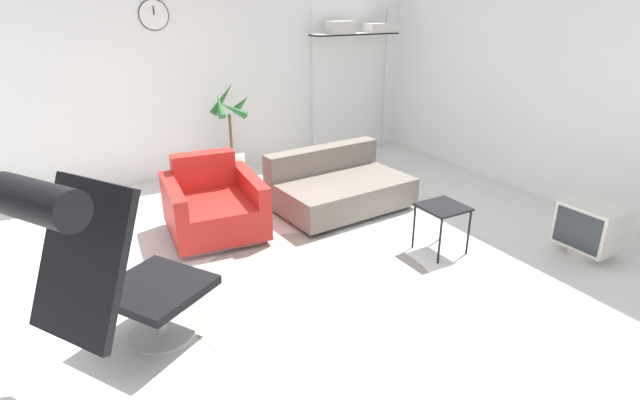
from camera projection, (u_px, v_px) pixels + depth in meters
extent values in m
plane|color=silver|center=(304.00, 285.00, 4.02)|extent=(12.00, 12.00, 0.00)
cube|color=white|center=(178.00, 65.00, 6.02)|extent=(12.00, 0.06, 2.80)
cylinder|color=black|center=(154.00, 15.00, 5.67)|extent=(0.34, 0.01, 0.34)
cylinder|color=white|center=(154.00, 15.00, 5.67)|extent=(0.32, 0.02, 0.32)
cube|color=black|center=(154.00, 10.00, 5.64)|extent=(0.01, 0.01, 0.10)
cube|color=white|center=(592.00, 77.00, 5.05)|extent=(0.06, 12.00, 2.80)
cylinder|color=gray|center=(313.00, 287.00, 3.99)|extent=(2.01, 2.01, 0.01)
cylinder|color=#BCBCC1|center=(163.00, 334.00, 3.41)|extent=(0.61, 0.61, 0.02)
cylinder|color=#BCBCC1|center=(160.00, 313.00, 3.35)|extent=(0.06, 0.06, 0.31)
cube|color=black|center=(156.00, 288.00, 3.28)|extent=(0.82, 0.83, 0.06)
cube|color=black|center=(83.00, 260.00, 2.73)|extent=(0.66, 0.73, 0.84)
cylinder|color=black|center=(36.00, 201.00, 2.43)|extent=(0.47, 0.58, 0.21)
cube|color=silver|center=(216.00, 232.00, 4.87)|extent=(0.77, 0.82, 0.06)
cube|color=red|center=(215.00, 214.00, 4.80)|extent=(0.71, 0.97, 0.31)
cube|color=red|center=(204.00, 170.00, 4.98)|extent=(0.63, 0.24, 0.36)
cube|color=red|center=(251.00, 199.00, 4.90)|extent=(0.21, 0.92, 0.51)
cube|color=red|center=(175.00, 211.00, 4.62)|extent=(0.21, 0.92, 0.51)
cube|color=black|center=(341.00, 207.00, 5.46)|extent=(1.31, 0.88, 0.05)
cube|color=#70665B|center=(341.00, 192.00, 5.40)|extent=(1.46, 1.03, 0.30)
cube|color=#70665B|center=(322.00, 158.00, 5.58)|extent=(1.41, 0.29, 0.27)
cube|color=black|center=(443.00, 207.00, 4.40)|extent=(0.38, 0.38, 0.02)
cylinder|color=black|center=(440.00, 241.00, 4.27)|extent=(0.02, 0.02, 0.43)
cylinder|color=black|center=(469.00, 233.00, 4.43)|extent=(0.02, 0.02, 0.43)
cylinder|color=black|center=(414.00, 227.00, 4.54)|extent=(0.02, 0.02, 0.43)
cylinder|color=black|center=(442.00, 219.00, 4.70)|extent=(0.02, 0.02, 0.43)
cylinder|color=beige|center=(586.00, 250.00, 4.47)|extent=(0.30, 0.30, 0.10)
cube|color=beige|center=(591.00, 225.00, 4.38)|extent=(0.41, 0.48, 0.39)
cube|color=#282D33|center=(577.00, 230.00, 4.29)|extent=(0.02, 0.41, 0.33)
cylinder|color=silver|center=(233.00, 166.00, 6.36)|extent=(0.31, 0.31, 0.32)
cylinder|color=#382819|center=(232.00, 155.00, 6.30)|extent=(0.29, 0.29, 0.02)
cylinder|color=brown|center=(231.00, 134.00, 6.21)|extent=(0.04, 0.04, 0.51)
cone|color=#2D6B33|center=(242.00, 104.00, 6.16)|extent=(0.13, 0.41, 0.31)
cone|color=#2D6B33|center=(222.00, 99.00, 6.15)|extent=(0.38, 0.16, 0.40)
cone|color=#2D6B33|center=(220.00, 106.00, 6.03)|extent=(0.13, 0.30, 0.29)
cone|color=#2D6B33|center=(233.00, 110.00, 5.96)|extent=(0.35, 0.10, 0.26)
cylinder|color=#BCBCC1|center=(311.00, 87.00, 6.85)|extent=(0.03, 0.03, 2.02)
cylinder|color=#BCBCC1|center=(384.00, 80.00, 7.42)|extent=(0.03, 0.03, 2.02)
cube|color=silver|center=(355.00, 34.00, 6.79)|extent=(1.30, 0.28, 0.02)
cube|color=silver|center=(355.00, 34.00, 6.78)|extent=(1.30, 0.28, 0.02)
cube|color=beige|center=(341.00, 28.00, 6.63)|extent=(0.35, 0.24, 0.17)
cube|color=silver|center=(377.00, 28.00, 6.91)|extent=(0.31, 0.24, 0.12)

